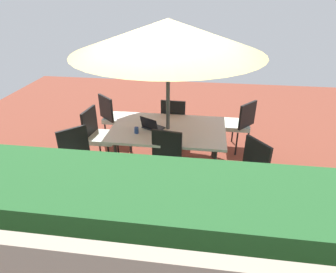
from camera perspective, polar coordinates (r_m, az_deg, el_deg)
name	(u,v)px	position (r m, az deg, el deg)	size (l,w,h in m)	color
ground_plane	(168,167)	(4.95, 0.00, -6.20)	(10.00, 10.00, 0.02)	brown
hedge_row	(134,244)	(2.77, -6.77, -20.60)	(6.30, 0.85, 1.39)	#235628
dining_table	(168,131)	(4.60, 0.00, 1.10)	(1.82, 1.15, 0.74)	silver
patio_umbrella	(168,37)	(4.15, 0.00, 19.28)	(2.72, 2.72, 2.38)	#4C4C4C
chair_northeast	(79,159)	(4.34, -17.35, -4.25)	(0.59, 0.59, 0.98)	silver
chair_north	(164,163)	(4.05, -0.81, -5.25)	(0.48, 0.49, 0.98)	silver
chair_south	(174,120)	(5.34, 1.25, 3.37)	(0.46, 0.47, 0.98)	silver
chair_east	(99,134)	(4.96, -13.65, 0.55)	(0.49, 0.48, 0.98)	silver
chair_southwest	(239,123)	(5.37, 14.03, 2.67)	(0.59, 0.58, 0.98)	silver
chair_southeast	(114,116)	(5.60, -10.78, 4.06)	(0.58, 0.59, 0.98)	silver
chair_northwest	(247,172)	(4.01, 15.43, -6.77)	(0.58, 0.58, 0.98)	silver
laptop	(152,126)	(4.55, -3.25, 2.09)	(0.40, 0.37, 0.21)	#2D2D33
cup	(136,130)	(4.43, -6.31, 1.25)	(0.07, 0.07, 0.10)	#334C99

